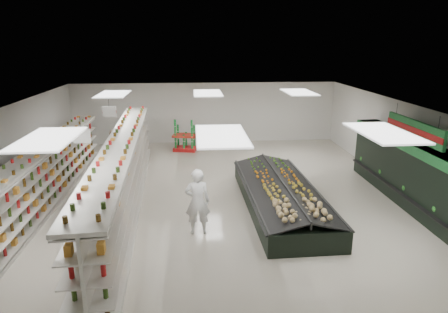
{
  "coord_description": "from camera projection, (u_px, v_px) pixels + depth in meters",
  "views": [
    {
      "loc": [
        -0.68,
        -13.21,
        5.33
      ],
      "look_at": [
        0.42,
        0.44,
        1.35
      ],
      "focal_mm": 32.0,
      "sensor_mm": 36.0,
      "label": 1
    }
  ],
  "objects": [
    {
      "name": "shopper_background",
      "position": [
        116.0,
        150.0,
        16.96
      ],
      "size": [
        0.75,
        0.96,
        1.74
      ],
      "primitive_type": "imported",
      "rotation": [
        0.0,
        0.0,
        1.27
      ],
      "color": "tan",
      "rests_on": "floor"
    },
    {
      "name": "soda_endcap",
      "position": [
        185.0,
        137.0,
        19.92
      ],
      "size": [
        1.29,
        1.0,
        1.48
      ],
      "rotation": [
        0.0,
        0.0,
        -0.2
      ],
      "color": "#B11415",
      "rests_on": "floor"
    },
    {
      "name": "shopper_main",
      "position": [
        197.0,
        202.0,
        11.24
      ],
      "size": [
        0.71,
        0.48,
        1.94
      ],
      "primitive_type": "imported",
      "rotation": [
        0.0,
        0.0,
        3.16
      ],
      "color": "silver",
      "rests_on": "floor"
    },
    {
      "name": "wall_back",
      "position": [
        205.0,
        113.0,
        21.4
      ],
      "size": [
        14.0,
        0.02,
        3.2
      ],
      "primitive_type": "cube",
      "color": "silver",
      "rests_on": "floor"
    },
    {
      "name": "wall_right",
      "position": [
        408.0,
        149.0,
        14.28
      ],
      "size": [
        0.02,
        16.0,
        3.2
      ],
      "primitive_type": "cube",
      "color": "silver",
      "rests_on": "floor"
    },
    {
      "name": "ceiling",
      "position": [
        213.0,
        107.0,
        13.29
      ],
      "size": [
        14.0,
        16.0,
        0.02
      ],
      "primitive_type": "cube",
      "color": "white",
      "rests_on": "wall_back"
    },
    {
      "name": "gondola_center",
      "position": [
        124.0,
        176.0,
        13.15
      ],
      "size": [
        1.63,
        13.07,
        2.26
      ],
      "rotation": [
        0.0,
        0.0,
        0.05
      ],
      "color": "silver",
      "rests_on": "floor"
    },
    {
      "name": "aisle_sign_near",
      "position": [
        82.0,
        136.0,
        11.21
      ],
      "size": [
        0.52,
        0.06,
        0.75
      ],
      "color": "white",
      "rests_on": "ceiling"
    },
    {
      "name": "produce_island",
      "position": [
        281.0,
        195.0,
        13.17
      ],
      "size": [
        2.47,
        6.49,
        0.96
      ],
      "rotation": [
        0.0,
        0.0,
        0.02
      ],
      "color": "black",
      "rests_on": "floor"
    },
    {
      "name": "floor",
      "position": [
        213.0,
        196.0,
        14.19
      ],
      "size": [
        16.0,
        16.0,
        0.0
      ],
      "primitive_type": "plane",
      "color": "beige",
      "rests_on": "ground"
    },
    {
      "name": "gondola_left",
      "position": [
        48.0,
        176.0,
        13.65
      ],
      "size": [
        0.87,
        11.19,
        1.94
      ],
      "rotation": [
        0.0,
        0.0,
        0.0
      ],
      "color": "silver",
      "rests_on": "floor"
    },
    {
      "name": "hortifruti_banner",
      "position": [
        414.0,
        130.0,
        12.49
      ],
      "size": [
        0.12,
        3.2,
        0.95
      ],
      "color": "#1D7031",
      "rests_on": "ceiling"
    },
    {
      "name": "aisle_sign_far",
      "position": [
        109.0,
        112.0,
        15.04
      ],
      "size": [
        0.52,
        0.06,
        0.75
      ],
      "color": "white",
      "rests_on": "ceiling"
    },
    {
      "name": "produce_wall_case",
      "position": [
        417.0,
        172.0,
        12.91
      ],
      "size": [
        0.93,
        8.0,
        2.2
      ],
      "color": "black",
      "rests_on": "floor"
    },
    {
      "name": "wall_left",
      "position": [
        2.0,
        158.0,
        13.2
      ],
      "size": [
        0.02,
        16.0,
        3.2
      ],
      "primitive_type": "cube",
      "color": "silver",
      "rests_on": "floor"
    },
    {
      "name": "wall_front",
      "position": [
        241.0,
        295.0,
        6.08
      ],
      "size": [
        14.0,
        0.02,
        3.2
      ],
      "primitive_type": "cube",
      "color": "silver",
      "rests_on": "floor"
    }
  ]
}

